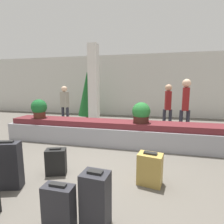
{
  "coord_description": "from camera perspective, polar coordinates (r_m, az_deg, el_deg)",
  "views": [
    {
      "loc": [
        1.08,
        -2.88,
        1.65
      ],
      "look_at": [
        0.0,
        1.75,
        0.9
      ],
      "focal_mm": 28.0,
      "sensor_mm": 36.0,
      "label": 1
    }
  ],
  "objects": [
    {
      "name": "potted_plant_0",
      "position": [
        5.69,
        -22.69,
        1.09
      ],
      "size": [
        0.46,
        0.46,
        0.57
      ],
      "color": "#4C2319",
      "rests_on": "carousel"
    },
    {
      "name": "suitcase_5",
      "position": [
        3.52,
        -17.79,
        -15.13
      ],
      "size": [
        0.41,
        0.32,
        0.51
      ],
      "rotation": [
        0.0,
        0.0,
        0.33
      ],
      "color": "black",
      "rests_on": "ground_plane"
    },
    {
      "name": "pillar",
      "position": [
        7.0,
        -6.0,
        8.44
      ],
      "size": [
        0.36,
        0.36,
        3.2
      ],
      "color": "silver",
      "rests_on": "ground_plane"
    },
    {
      "name": "traveler_0",
      "position": [
        6.34,
        17.76,
        2.53
      ],
      "size": [
        0.31,
        0.33,
        1.66
      ],
      "rotation": [
        0.0,
        0.0,
        1.64
      ],
      "color": "#282833",
      "rests_on": "ground_plane"
    },
    {
      "name": "suitcase_1",
      "position": [
        3.11,
        12.27,
        -17.69
      ],
      "size": [
        0.43,
        0.33,
        0.55
      ],
      "rotation": [
        0.0,
        0.0,
        -0.2
      ],
      "color": "#A3843D",
      "rests_on": "ground_plane"
    },
    {
      "name": "ground_plane",
      "position": [
        3.49,
        -6.94,
        -19.36
      ],
      "size": [
        18.0,
        18.0,
        0.0
      ],
      "primitive_type": "plane",
      "color": "#59544C"
    },
    {
      "name": "carousel",
      "position": [
        4.94,
        0.0,
        -6.79
      ],
      "size": [
        6.19,
        0.8,
        0.65
      ],
      "color": "gray",
      "rests_on": "ground_plane"
    },
    {
      "name": "back_wall",
      "position": [
        9.37,
        6.57,
        8.53
      ],
      "size": [
        18.0,
        0.06,
        3.2
      ],
      "color": "beige",
      "rests_on": "ground_plane"
    },
    {
      "name": "suitcase_2",
      "position": [
        2.38,
        -16.96,
        -27.33
      ],
      "size": [
        0.36,
        0.18,
        0.54
      ],
      "rotation": [
        0.0,
        0.0,
        -0.01
      ],
      "color": "#232328",
      "rests_on": "ground_plane"
    },
    {
      "name": "suitcase_4",
      "position": [
        2.27,
        -5.38,
        -26.58
      ],
      "size": [
        0.33,
        0.27,
        0.69
      ],
      "rotation": [
        0.0,
        0.0,
        -0.09
      ],
      "color": "#232328",
      "rests_on": "ground_plane"
    },
    {
      "name": "suitcase_0",
      "position": [
        3.34,
        -30.72,
        -14.73
      ],
      "size": [
        0.42,
        0.3,
        0.78
      ],
      "rotation": [
        0.0,
        0.0,
        0.29
      ],
      "color": "#232328",
      "rests_on": "ground_plane"
    },
    {
      "name": "potted_plant_1",
      "position": [
        4.65,
        9.49,
        -0.31
      ],
      "size": [
        0.48,
        0.48,
        0.54
      ],
      "color": "#381914",
      "rests_on": "carousel"
    },
    {
      "name": "decorated_tree",
      "position": [
        8.52,
        -8.07,
        5.91
      ],
      "size": [
        0.91,
        0.91,
        2.26
      ],
      "color": "#4C331E",
      "rests_on": "ground_plane"
    },
    {
      "name": "traveler_1",
      "position": [
        5.79,
        22.85,
        2.84
      ],
      "size": [
        0.31,
        0.34,
        1.82
      ],
      "rotation": [
        0.0,
        0.0,
        -1.67
      ],
      "color": "#282833",
      "rests_on": "ground_plane"
    },
    {
      "name": "traveler_2",
      "position": [
        7.2,
        -15.16,
        2.98
      ],
      "size": [
        0.36,
        0.26,
        1.6
      ],
      "rotation": [
        0.0,
        0.0,
        2.87
      ],
      "color": "#282833",
      "rests_on": "ground_plane"
    }
  ]
}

